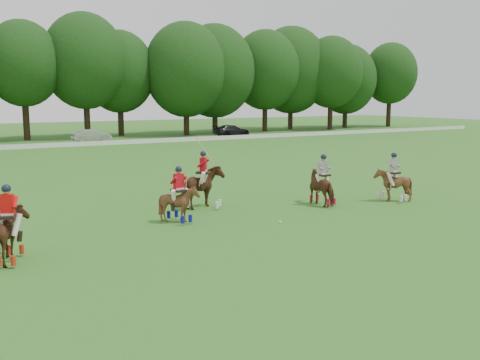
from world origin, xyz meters
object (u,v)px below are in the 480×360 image
car_mid (92,136)px  polo_stripe_b (393,184)px  polo_red_a (9,235)px  polo_red_b (203,187)px  polo_stripe_a (323,187)px  car_right (232,130)px  polo_ball (280,222)px  polo_red_c (179,203)px

car_mid → polo_stripe_b: 39.63m
car_mid → polo_stripe_b: (3.30, -39.49, 0.13)m
polo_stripe_b → polo_red_a: bearing=-176.2°
polo_stripe_b → car_mid: bearing=94.8°
polo_red_b → polo_stripe_a: (4.92, -1.95, -0.10)m
car_right → polo_stripe_a: 42.11m
polo_red_a → polo_red_b: bearing=26.1°
polo_red_b → polo_stripe_b: bearing=-19.7°
polo_stripe_a → car_right: bearing=66.2°
polo_red_a → polo_stripe_a: polo_red_a is taller
polo_stripe_b → polo_ball: bearing=-171.8°
car_mid → polo_red_a: size_ratio=1.76×
car_mid → polo_stripe_a: polo_stripe_a is taller
polo_red_b → polo_stripe_a: size_ratio=1.34×
car_right → polo_red_b: polo_red_b is taller
polo_red_a → polo_stripe_a: bearing=9.0°
polo_ball → polo_red_a: bearing=-179.4°
car_mid → polo_red_c: polo_red_c is taller
polo_ball → car_mid: bearing=84.9°
car_right → polo_red_c: size_ratio=2.14×
polo_red_b → polo_red_c: polo_red_b is taller
car_right → polo_ball: 45.45m
polo_stripe_b → polo_red_c: bearing=173.9°
polo_red_a → polo_red_c: 6.62m
car_right → polo_red_a: bearing=139.5°
polo_red_c → polo_stripe_b: size_ratio=0.96×
polo_red_c → polo_ball: size_ratio=23.96×
polo_stripe_a → polo_red_b: bearing=158.4°
car_mid → polo_red_a: bearing=158.4°
polo_stripe_a → polo_ball: (-3.63, -1.98, -0.76)m
polo_red_b → polo_stripe_b: size_ratio=1.35×
car_right → polo_red_a: size_ratio=2.02×
polo_red_c → polo_stripe_a: (6.87, -0.10, 0.05)m
polo_red_b → polo_ball: 4.22m
polo_stripe_a → polo_ball: size_ratio=24.99×
car_mid → polo_ball: size_ratio=44.69×
car_mid → polo_red_b: size_ratio=1.34×
polo_red_a → polo_red_c: (6.25, 2.17, -0.07)m
car_right → polo_red_b: (-21.93, -36.57, 0.24)m
polo_stripe_a → polo_red_c: bearing=179.2°
car_right → polo_red_b: bearing=145.1°
car_mid → polo_red_a: polo_red_a is taller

